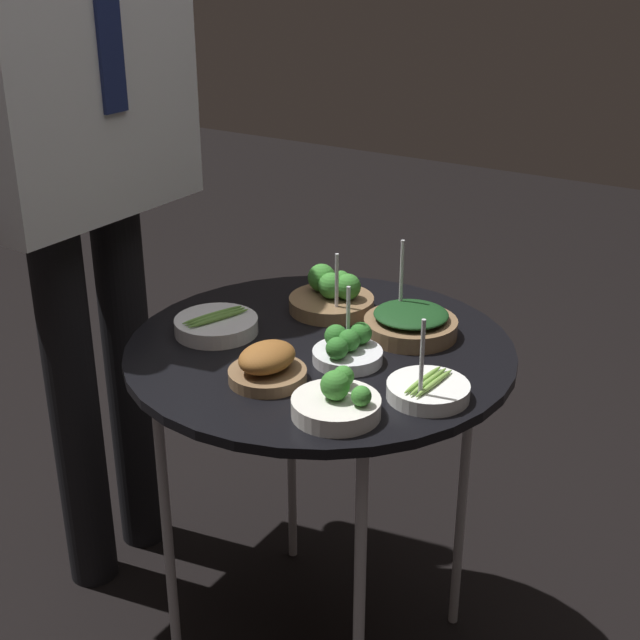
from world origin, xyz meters
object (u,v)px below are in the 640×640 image
Objects in this scene: serving_cart at (320,368)px; bowl_spinach_near_rim at (411,323)px; bowl_broccoli_back_right at (347,349)px; bowl_asparagus_mid_left at (428,390)px; bowl_roast_back_left at (268,366)px; waiter_figure at (69,88)px; bowl_broccoli_mid_right at (337,401)px; bowl_broccoli_front_left at (332,295)px; bowl_asparagus_far_rim at (216,325)px.

bowl_spinach_near_rim is (0.13, -0.12, 0.07)m from serving_cart.
bowl_broccoli_back_right is 0.83× the size of bowl_asparagus_mid_left.
bowl_asparagus_mid_left is at bearing -103.54° from bowl_broccoli_back_right.
waiter_figure reaches higher than bowl_roast_back_left.
serving_cart is 4.64× the size of bowl_asparagus_mid_left.
bowl_broccoli_front_left is at bearing 32.75° from bowl_broccoli_mid_right.
bowl_spinach_near_rim is (0.18, -0.31, 0.01)m from bowl_asparagus_far_rim.
bowl_roast_back_left is 0.22m from bowl_asparagus_far_rim.
serving_cart is at bearing 0.52° from bowl_roast_back_left.
bowl_broccoli_back_right is 0.27m from bowl_asparagus_far_rim.
bowl_roast_back_left reaches higher than bowl_asparagus_far_rim.
bowl_asparagus_mid_left is at bearing -125.25° from bowl_broccoli_front_left.
bowl_broccoli_back_right is at bearing -142.10° from bowl_broccoli_front_left.
bowl_asparagus_mid_left is (0.09, -0.25, -0.01)m from bowl_roast_back_left.
serving_cart is 5.04× the size of bowl_broccoli_mid_right.
bowl_broccoli_back_right reaches higher than bowl_asparagus_far_rim.
bowl_broccoli_mid_right is 0.38m from bowl_asparagus_far_rim.
serving_cart is 4.21× the size of bowl_broccoli_front_left.
waiter_figure is (0.06, 0.82, 0.39)m from bowl_asparagus_mid_left.
serving_cart is 0.40× the size of waiter_figure.
bowl_spinach_near_rim is at bearing -78.74° from waiter_figure.
bowl_broccoli_mid_right is (-0.20, -0.16, 0.07)m from serving_cart.
waiter_figure is at bearing 74.90° from bowl_roast_back_left.
waiter_figure is (-0.14, 0.69, 0.39)m from bowl_spinach_near_rim.
bowl_roast_back_left is 0.76× the size of bowl_spinach_near_rim.
bowl_spinach_near_rim reaches higher than bowl_roast_back_left.
bowl_asparagus_mid_left is 0.88× the size of bowl_spinach_near_rim.
bowl_roast_back_left is 0.85× the size of bowl_asparagus_far_rim.
bowl_spinach_near_rim is at bearing -21.82° from bowl_roast_back_left.
bowl_broccoli_back_right is at bearing 26.32° from bowl_broccoli_mid_right.
bowl_broccoli_front_left is at bearing 37.90° from bowl_broccoli_back_right.
bowl_roast_back_left reaches higher than serving_cart.
bowl_roast_back_left is 0.70m from waiter_figure.
waiter_figure is at bearing 101.26° from bowl_spinach_near_rim.
bowl_asparagus_far_rim is (-0.06, 0.19, 0.06)m from serving_cart.
bowl_broccoli_front_left is 0.10× the size of waiter_figure.
bowl_broccoli_back_right is (0.13, -0.07, -0.00)m from bowl_roast_back_left.
waiter_figure is at bearing 82.73° from bowl_asparagus_far_rim.
bowl_broccoli_back_right is at bearing -28.70° from bowl_roast_back_left.
bowl_broccoli_back_right is (-0.03, -0.07, 0.07)m from serving_cart.
serving_cart is at bearing 73.75° from bowl_asparagus_mid_left.
bowl_roast_back_left is at bearing -167.50° from bowl_broccoli_front_left.
bowl_asparagus_mid_left reaches higher than bowl_broccoli_back_right.
bowl_broccoli_mid_right is at bearing -102.51° from bowl_roast_back_left.
bowl_asparagus_far_rim is at bearing 149.61° from bowl_broccoli_front_left.
bowl_spinach_near_rim reaches higher than bowl_broccoli_back_right.
waiter_figure is (0.02, 0.64, 0.38)m from bowl_broccoli_back_right.
bowl_broccoli_front_left reaches higher than serving_cart.
bowl_asparagus_far_rim reaches higher than serving_cart.
bowl_broccoli_mid_right reaches higher than serving_cart.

